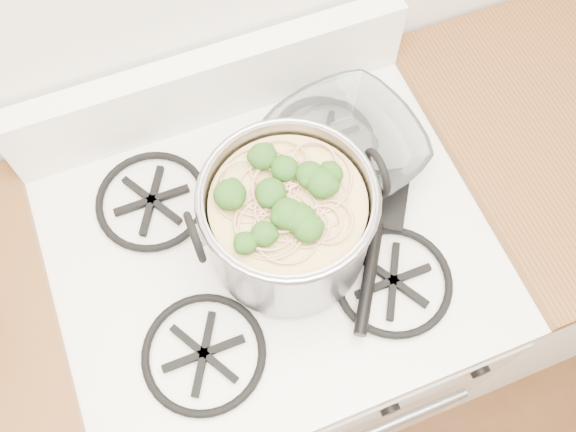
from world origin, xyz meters
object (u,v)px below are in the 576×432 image
Objects in this scene: stock_pot at (288,220)px; glass_bowl at (344,152)px; spatula at (382,197)px; gas_range at (275,319)px.

stock_pot is 0.22m from glass_bowl.
stock_pot reaches higher than glass_bowl.
glass_bowl is at bearing 136.36° from spatula.
spatula is at bearing -0.65° from gas_range.
spatula is at bearing -76.82° from glass_bowl.
gas_range is 0.54m from spatula.
gas_range is 2.98× the size of stock_pot.
glass_bowl is at bearing 29.48° from gas_range.
stock_pot reaches higher than gas_range.
gas_range is at bearing -147.48° from spatula.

